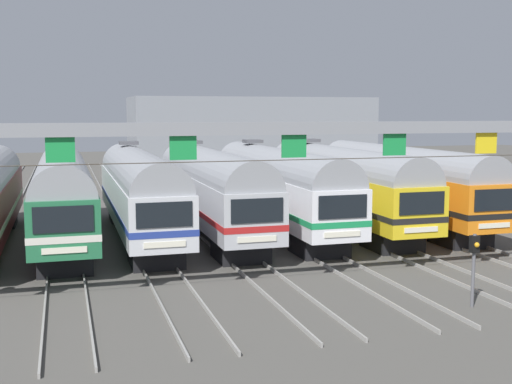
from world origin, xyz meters
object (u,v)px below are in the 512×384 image
(commuter_train_white, at_px, (278,185))
(commuter_train_yellow, at_px, (341,183))
(commuter_train_orange, at_px, (401,181))
(commuter_train_stainless, at_px, (210,187))
(commuter_train_green, at_px, (63,192))
(catenary_gantry, at_px, (294,152))
(yard_signal_mast, at_px, (474,256))
(commuter_train_silver, at_px, (139,189))

(commuter_train_white, bearing_deg, commuter_train_yellow, 0.00)
(commuter_train_yellow, relative_size, commuter_train_orange, 1.00)
(commuter_train_orange, bearing_deg, commuter_train_white, 179.97)
(commuter_train_orange, bearing_deg, commuter_train_stainless, 179.98)
(commuter_train_green, relative_size, commuter_train_orange, 1.00)
(commuter_train_green, relative_size, commuter_train_white, 1.00)
(commuter_train_yellow, bearing_deg, catenary_gantry, -120.07)
(commuter_train_stainless, xyz_separation_m, commuter_train_white, (3.91, 0.00, 0.00))
(commuter_train_stainless, height_order, catenary_gantry, catenary_gantry)
(commuter_train_white, xyz_separation_m, yard_signal_mast, (1.95, -15.79, -0.86))
(commuter_train_white, height_order, commuter_train_orange, commuter_train_white)
(commuter_train_white, bearing_deg, commuter_train_orange, -0.03)
(commuter_train_orange, bearing_deg, yard_signal_mast, -110.37)
(catenary_gantry, bearing_deg, yard_signal_mast, -21.35)
(commuter_train_yellow, bearing_deg, commuter_train_stainless, 180.00)
(commuter_train_white, xyz_separation_m, catenary_gantry, (-3.91, -13.50, 2.72))
(commuter_train_green, distance_m, commuter_train_white, 11.72)
(commuter_train_orange, distance_m, catenary_gantry, 18.08)
(commuter_train_white, distance_m, commuter_train_yellow, 3.91)
(commuter_train_yellow, distance_m, yard_signal_mast, 15.93)
(commuter_train_white, relative_size, commuter_train_yellow, 1.00)
(commuter_train_white, relative_size, catenary_gantry, 0.63)
(commuter_train_green, xyz_separation_m, commuter_train_stainless, (7.82, 0.00, 0.00))
(commuter_train_stainless, relative_size, commuter_train_white, 1.00)
(commuter_train_stainless, relative_size, yard_signal_mast, 6.94)
(commuter_train_silver, height_order, commuter_train_stainless, same)
(commuter_train_white, relative_size, commuter_train_orange, 1.00)
(commuter_train_white, distance_m, commuter_train_orange, 7.82)
(commuter_train_green, height_order, commuter_train_yellow, commuter_train_yellow)
(commuter_train_stainless, distance_m, commuter_train_white, 3.91)
(commuter_train_silver, xyz_separation_m, commuter_train_stainless, (3.91, 0.00, 0.00))
(commuter_train_white, bearing_deg, commuter_train_stainless, 180.00)
(catenary_gantry, bearing_deg, commuter_train_green, 120.08)
(commuter_train_green, relative_size, yard_signal_mast, 6.94)
(commuter_train_yellow, bearing_deg, commuter_train_green, -179.98)
(commuter_train_silver, relative_size, catenary_gantry, 0.63)
(commuter_train_white, bearing_deg, commuter_train_green, -179.98)
(commuter_train_stainless, height_order, yard_signal_mast, commuter_train_stainless)
(commuter_train_silver, distance_m, commuter_train_stainless, 3.91)
(commuter_train_stainless, height_order, commuter_train_white, same)
(commuter_train_green, height_order, commuter_train_orange, same)
(commuter_train_yellow, xyz_separation_m, commuter_train_orange, (3.91, -0.00, -0.00))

